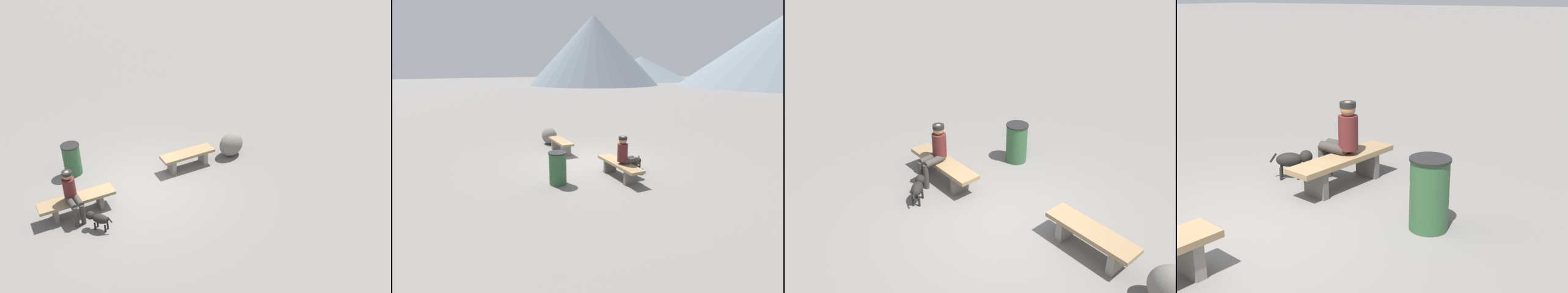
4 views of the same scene
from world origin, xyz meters
TOP-DOWN VIEW (x-y plane):
  - ground at (0.00, 0.00)m, footprint 210.00×210.00m
  - bench_left at (-1.61, -0.14)m, footprint 1.61×0.70m
  - bench_right at (1.75, -0.16)m, footprint 1.89×0.74m
  - seated_person at (1.88, -0.07)m, footprint 0.34×0.66m
  - dog at (1.63, 0.67)m, footprint 0.45×0.57m
  - trash_bin at (1.10, -1.85)m, footprint 0.50×0.50m
  - boulder at (-3.02, 0.14)m, footprint 0.81×0.59m
  - distant_peak_0 at (-50.33, 54.24)m, footprint 26.47×26.47m
  - distant_peak_3 at (-42.02, 31.94)m, footprint 26.26×26.26m

SIDE VIEW (x-z plane):
  - ground at x=0.00m, z-range -0.06..0.00m
  - dog at x=1.63m, z-range 0.08..0.54m
  - bench_left at x=-1.61m, z-range 0.10..0.58m
  - bench_right at x=1.75m, z-range 0.12..0.59m
  - boulder at x=-3.02m, z-range 0.00..0.72m
  - trash_bin at x=1.10m, z-range 0.00..0.91m
  - seated_person at x=1.88m, z-range 0.10..1.37m
  - distant_peak_0 at x=-50.33m, z-range 0.00..6.41m
  - distant_peak_3 at x=-42.02m, z-range 0.00..13.57m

